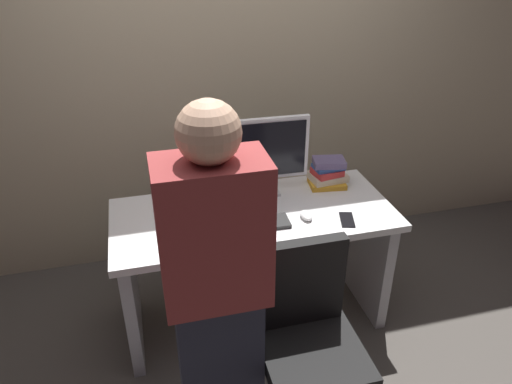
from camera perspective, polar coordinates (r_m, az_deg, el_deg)
The scene contains 12 objects.
ground_plane at distance 3.08m, azimuth -0.24°, elevation -14.30°, with size 9.00×9.00×0.00m, color #4C4742.
wall_back at distance 3.13m, azimuth -4.35°, elevation 17.69°, with size 6.40×0.10×3.00m, color tan.
desk at distance 2.75m, azimuth -0.26°, elevation -6.37°, with size 1.52×0.68×0.75m.
office_chair at distance 2.30m, azimuth 6.16°, elevation -18.24°, with size 0.52×0.52×0.94m.
person_at_desk at distance 1.93m, azimuth -4.64°, elevation -12.23°, with size 0.40×0.24×1.64m.
monitor at distance 2.69m, azimuth 0.63°, elevation 4.67°, with size 0.54×0.15×0.46m.
keyboard at distance 2.49m, azimuth -0.92°, elevation -3.90°, with size 0.43×0.13×0.02m, color #262626.
mouse at distance 2.57m, azimuth 5.95°, elevation -2.77°, with size 0.06×0.10×0.03m, color white.
cup_near_keyboard at distance 2.48m, azimuth -8.91°, elevation -3.56°, with size 0.08×0.08×0.09m, color #3372B2.
cup_by_monitor at distance 2.71m, azimuth -9.11°, elevation -0.51°, with size 0.08×0.08×0.10m, color #D84C3F.
book_stack at distance 2.89m, azimuth 8.46°, elevation 2.21°, with size 0.23×0.19×0.17m.
cell_phone at distance 2.59m, azimuth 10.68°, elevation -3.23°, with size 0.07×0.14×0.01m, color black.
Camera 1 is at (-0.55, -2.17, 2.11)m, focal length 33.92 mm.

